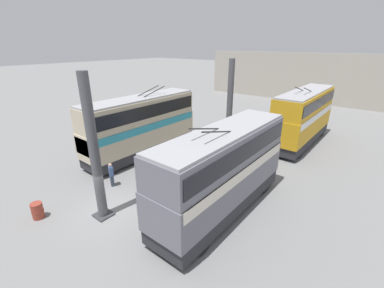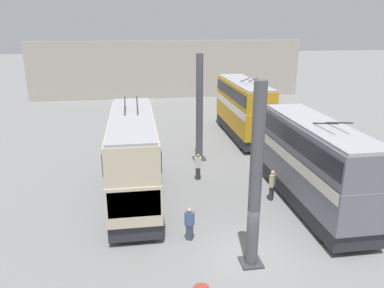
% 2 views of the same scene
% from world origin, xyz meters
% --- Properties ---
extents(ground_plane, '(240.00, 240.00, 0.00)m').
position_xyz_m(ground_plane, '(0.00, 0.00, 0.00)').
color(ground_plane, slate).
extents(depot_back_wall, '(0.50, 36.00, 7.50)m').
position_xyz_m(depot_back_wall, '(36.79, 0.00, 3.75)').
color(depot_back_wall, '#A8A093').
rests_on(depot_back_wall, ground_plane).
extents(support_column_near, '(0.90, 0.90, 7.67)m').
position_xyz_m(support_column_near, '(-0.45, 0.00, 3.71)').
color(support_column_near, '#4C4C51').
rests_on(support_column_near, ground_plane).
extents(support_column_far, '(0.90, 0.90, 7.67)m').
position_xyz_m(support_column_far, '(12.39, 0.00, 3.71)').
color(support_column_far, '#4C4C51').
rests_on(support_column_far, ground_plane).
extents(bus_left_near, '(9.55, 2.54, 5.39)m').
position_xyz_m(bus_left_near, '(3.97, -4.74, 2.72)').
color(bus_left_near, black).
rests_on(bus_left_near, ground_plane).
extents(bus_left_far, '(9.99, 2.54, 5.54)m').
position_xyz_m(bus_left_far, '(17.49, -4.74, 2.81)').
color(bus_left_far, black).
rests_on(bus_left_far, ground_plane).
extents(bus_right_far, '(10.22, 2.54, 5.48)m').
position_xyz_m(bus_right_far, '(6.54, 4.74, 2.75)').
color(bus_right_far, black).
rests_on(bus_right_far, ground_plane).
extents(person_by_right_row, '(0.39, 0.48, 1.64)m').
position_xyz_m(person_by_right_row, '(1.73, 2.29, 0.86)').
color(person_by_right_row, '#384251').
rests_on(person_by_right_row, ground_plane).
extents(person_aisle_midway, '(0.30, 0.45, 1.75)m').
position_xyz_m(person_aisle_midway, '(8.65, 0.72, 0.93)').
color(person_aisle_midway, '#2D2D33').
rests_on(person_aisle_midway, ground_plane).
extents(person_by_left_row, '(0.48, 0.44, 1.79)m').
position_xyz_m(person_by_left_row, '(5.12, -2.92, 0.95)').
color(person_by_left_row, '#2D2D33').
rests_on(person_by_left_row, ground_plane).
extents(oil_drum, '(0.62, 0.62, 0.90)m').
position_xyz_m(oil_drum, '(-2.77, 2.54, 0.45)').
color(oil_drum, '#933828').
rests_on(oil_drum, ground_plane).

